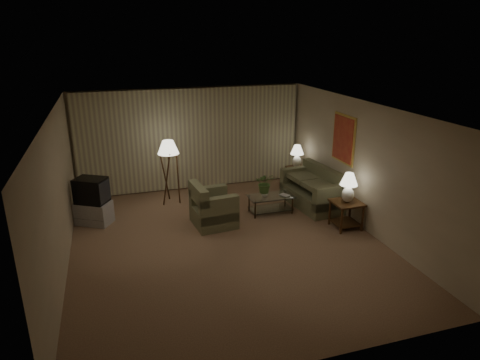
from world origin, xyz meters
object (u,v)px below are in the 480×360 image
at_px(floor_lamp, 169,171).
at_px(side_table_near, 346,210).
at_px(table_lamp_near, 349,185).
at_px(armchair, 214,208).
at_px(side_table_far, 296,174).
at_px(sofa, 312,191).
at_px(tv_cabinet, 94,213).
at_px(coffee_table, 271,201).
at_px(crt_tv, 91,190).
at_px(vase, 265,193).
at_px(ottoman, 213,199).
at_px(table_lamp_far, 297,154).

bearing_deg(floor_lamp, side_table_near, -37.18).
height_order(side_table_near, table_lamp_near, table_lamp_near).
xyz_separation_m(armchair, side_table_far, (2.69, 1.60, 0.02)).
height_order(sofa, table_lamp_near, table_lamp_near).
bearing_deg(tv_cabinet, floor_lamp, 52.54).
relative_size(side_table_near, coffee_table, 0.57).
distance_m(crt_tv, vase, 3.85).
bearing_deg(side_table_far, coffee_table, -132.87).
relative_size(sofa, vase, 11.59).
height_order(crt_tv, ottoman, crt_tv).
distance_m(floor_lamp, vase, 2.42).
height_order(tv_cabinet, vase, vase).
relative_size(sofa, table_lamp_far, 3.08).
xyz_separation_m(armchair, vase, (1.28, 0.25, 0.12)).
xyz_separation_m(table_lamp_near, coffee_table, (-1.25, 1.25, -0.71)).
distance_m(armchair, side_table_far, 3.13).
xyz_separation_m(side_table_far, tv_cabinet, (-5.20, -0.75, -0.15)).
bearing_deg(armchair, tv_cabinet, 65.88).
xyz_separation_m(armchair, floor_lamp, (-0.71, 1.57, 0.45)).
bearing_deg(table_lamp_near, table_lamp_far, 90.00).
bearing_deg(side_table_far, tv_cabinet, -171.78).
xyz_separation_m(armchair, tv_cabinet, (-2.51, 0.85, -0.13)).
distance_m(sofa, side_table_near, 1.36).
height_order(coffee_table, ottoman, ottoman).
xyz_separation_m(sofa, tv_cabinet, (-5.05, 0.50, -0.13)).
xyz_separation_m(table_lamp_near, crt_tv, (-5.20, 1.85, -0.21)).
xyz_separation_m(table_lamp_far, floor_lamp, (-3.39, -0.03, -0.13)).
bearing_deg(ottoman, side_table_near, -38.73).
height_order(crt_tv, vase, crt_tv).
relative_size(side_table_far, floor_lamp, 0.38).
bearing_deg(coffee_table, side_table_far, 47.13).
height_order(sofa, side_table_near, sofa).
distance_m(table_lamp_near, tv_cabinet, 5.57).
xyz_separation_m(armchair, coffee_table, (1.43, 0.25, -0.10)).
xyz_separation_m(sofa, ottoman, (-2.31, 0.62, -0.16)).
bearing_deg(ottoman, table_lamp_near, -38.73).
distance_m(armchair, coffee_table, 1.46).
bearing_deg(table_lamp_near, tv_cabinet, 160.42).
height_order(sofa, side_table_far, sofa).
xyz_separation_m(table_lamp_far, vase, (-1.40, -1.35, -0.46)).
distance_m(side_table_near, table_lamp_near, 0.56).
relative_size(side_table_far, ottoman, 0.92).
height_order(coffee_table, vase, vase).
bearing_deg(crt_tv, armchair, 12.02).
bearing_deg(table_lamp_near, crt_tv, 160.42).
height_order(table_lamp_far, ottoman, table_lamp_far).
distance_m(side_table_far, tv_cabinet, 5.26).
distance_m(side_table_near, table_lamp_far, 2.66).
distance_m(coffee_table, ottoman, 1.41).
distance_m(ottoman, vase, 1.31).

